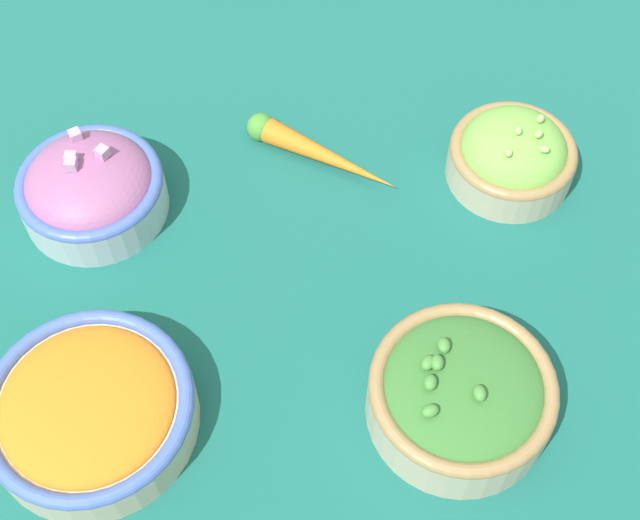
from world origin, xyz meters
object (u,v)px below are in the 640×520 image
at_px(bowl_red_onion, 91,188).
at_px(loose_carrot, 317,152).
at_px(bowl_lettuce, 512,155).
at_px(bowl_broccoli, 461,394).
at_px(bowl_carrots, 90,409).

bearing_deg(bowl_red_onion, loose_carrot, -5.51).
bearing_deg(bowl_lettuce, loose_carrot, 153.99).
distance_m(bowl_broccoli, bowl_red_onion, 0.36).
bearing_deg(bowl_carrots, bowl_lettuce, 14.31).
distance_m(bowl_carrots, bowl_broccoli, 0.27).
height_order(bowl_lettuce, bowl_red_onion, bowl_red_onion).
distance_m(bowl_broccoli, loose_carrot, 0.27).
relative_size(bowl_carrots, bowl_red_onion, 1.25).
distance_m(bowl_lettuce, loose_carrot, 0.17).
bearing_deg(bowl_red_onion, bowl_broccoli, -53.58).
bearing_deg(loose_carrot, bowl_carrots, -93.23).
relative_size(bowl_broccoli, bowl_red_onion, 1.10).
height_order(bowl_lettuce, loose_carrot, bowl_lettuce).
bearing_deg(bowl_lettuce, bowl_carrots, -165.69).
xyz_separation_m(bowl_carrots, loose_carrot, (0.25, 0.18, -0.01)).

